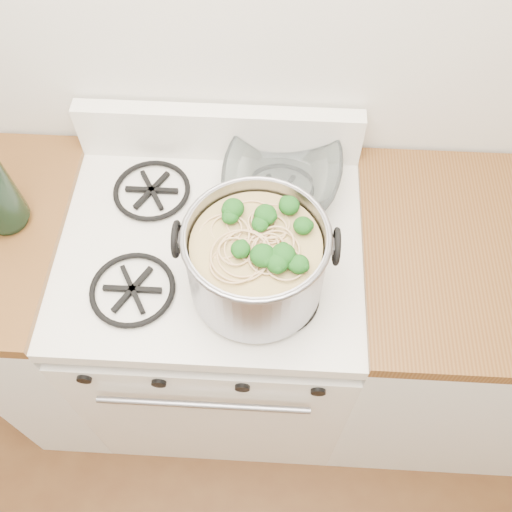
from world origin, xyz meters
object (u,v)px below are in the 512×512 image
object	(u,v)px
stock_pot	(256,261)
glass_bowl	(282,179)
spatula	(266,224)
gas_range	(220,324)

from	to	relation	value
stock_pot	glass_bowl	bearing A→B (deg)	80.62
spatula	glass_bowl	size ratio (longest dim) A/B	2.55
spatula	gas_range	bearing A→B (deg)	-142.67
stock_pot	spatula	distance (m)	0.19
glass_bowl	gas_range	bearing A→B (deg)	-132.45
stock_pot	glass_bowl	size ratio (longest dim) A/B	2.86
stock_pot	glass_bowl	world-z (taller)	stock_pot
gas_range	stock_pot	xyz separation A→B (m)	(0.12, -0.12, 0.59)
spatula	glass_bowl	distance (m)	0.15
glass_bowl	spatula	bearing A→B (deg)	-104.27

